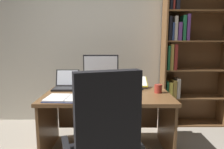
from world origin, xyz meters
TOP-DOWN VIEW (x-y plane):
  - wall_back at (0.00, 1.89)m, footprint 4.67×0.12m
  - desk at (0.06, 0.90)m, footprint 1.50×0.80m
  - bookshelf at (1.29, 1.67)m, footprint 1.00×0.31m
  - monitor at (-0.03, 1.10)m, footprint 0.46×0.16m
  - laptop at (-0.49, 1.11)m, footprint 0.32×0.31m
  - keyboard at (-0.03, 0.66)m, footprint 0.42×0.15m
  - computer_mouse at (0.27, 0.66)m, footprint 0.06×0.10m
  - reading_stand_with_book at (0.45, 1.15)m, footprint 0.28×0.26m
  - open_binder at (-0.36, 0.61)m, footprint 0.49×0.34m
  - notepad at (-0.17, 0.84)m, footprint 0.15×0.21m
  - pen at (-0.15, 0.84)m, footprint 0.13×0.06m
  - coffee_mug at (0.68, 0.89)m, footprint 0.09×0.09m

SIDE VIEW (x-z plane):
  - desk at x=0.06m, z-range 0.16..0.88m
  - notepad at x=-0.17m, z-range 0.72..0.73m
  - open_binder at x=-0.36m, z-range 0.72..0.74m
  - keyboard at x=-0.03m, z-range 0.72..0.74m
  - pen at x=-0.15m, z-range 0.73..0.74m
  - computer_mouse at x=0.27m, z-range 0.72..0.76m
  - laptop at x=-0.49m, z-range 0.65..0.89m
  - coffee_mug at x=0.68m, z-range 0.72..0.82m
  - reading_stand_with_book at x=0.45m, z-range 0.72..0.86m
  - monitor at x=-0.03m, z-range 0.72..1.17m
  - bookshelf at x=1.29m, z-range -0.01..2.24m
  - wall_back at x=0.00m, z-range 0.00..2.68m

